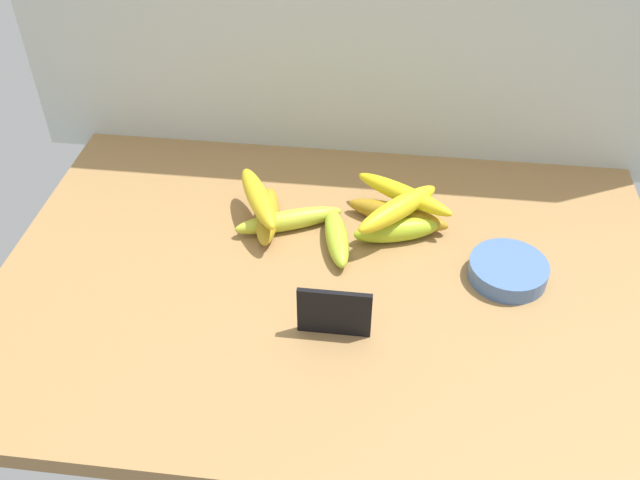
% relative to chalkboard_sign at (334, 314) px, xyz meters
% --- Properties ---
extents(counter_top, '(1.10, 0.76, 0.03)m').
position_rel_chalkboard_sign_xyz_m(counter_top, '(-0.02, 0.12, -0.05)').
color(counter_top, olive).
rests_on(counter_top, ground).
extents(chalkboard_sign, '(0.11, 0.02, 0.08)m').
position_rel_chalkboard_sign_xyz_m(chalkboard_sign, '(0.00, 0.00, 0.00)').
color(chalkboard_sign, black).
rests_on(chalkboard_sign, counter_top).
extents(fruit_bowl, '(0.13, 0.13, 0.03)m').
position_rel_chalkboard_sign_xyz_m(fruit_bowl, '(0.27, 0.15, -0.02)').
color(fruit_bowl, '#4769A4').
rests_on(fruit_bowl, counter_top).
extents(banana_0, '(0.07, 0.16, 0.04)m').
position_rel_chalkboard_sign_xyz_m(banana_0, '(-0.01, 0.20, -0.02)').
color(banana_0, '#A5C22D').
rests_on(banana_0, counter_top).
extents(banana_1, '(0.19, 0.11, 0.04)m').
position_rel_chalkboard_sign_xyz_m(banana_1, '(-0.11, 0.24, -0.02)').
color(banana_1, gold).
rests_on(banana_1, counter_top).
extents(banana_2, '(0.16, 0.08, 0.04)m').
position_rel_chalkboard_sign_xyz_m(banana_2, '(0.08, 0.23, -0.02)').
color(banana_2, '#A5C025').
rests_on(banana_2, counter_top).
extents(banana_3, '(0.19, 0.09, 0.04)m').
position_rel_chalkboard_sign_xyz_m(banana_3, '(0.08, 0.27, -0.02)').
color(banana_3, '#A67C1A').
rests_on(banana_3, counter_top).
extents(banana_4, '(0.06, 0.16, 0.04)m').
position_rel_chalkboard_sign_xyz_m(banana_4, '(-0.14, 0.24, -0.02)').
color(banana_4, '#B39020').
rests_on(banana_4, counter_top).
extents(banana_5, '(0.18, 0.13, 0.03)m').
position_rel_chalkboard_sign_xyz_m(banana_5, '(0.09, 0.29, 0.02)').
color(banana_5, yellow).
rests_on(banana_5, banana_3).
extents(banana_6, '(0.11, 0.18, 0.04)m').
position_rel_chalkboard_sign_xyz_m(banana_6, '(-0.16, 0.24, 0.02)').
color(banana_6, gold).
rests_on(banana_6, banana_4).
extents(banana_7, '(0.15, 0.16, 0.04)m').
position_rel_chalkboard_sign_xyz_m(banana_7, '(0.08, 0.24, 0.02)').
color(banana_7, yellow).
rests_on(banana_7, banana_2).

